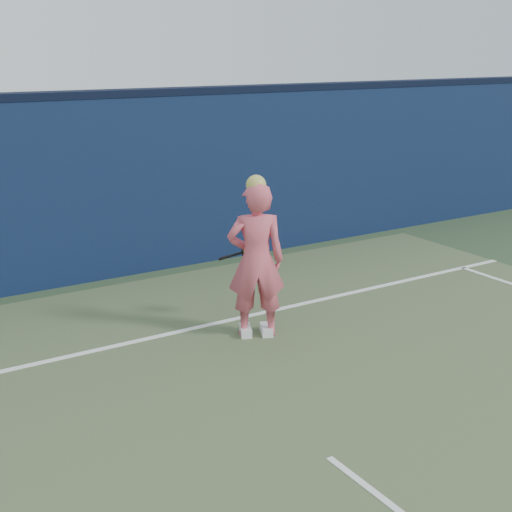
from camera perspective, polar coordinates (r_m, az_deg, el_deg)
backstop_wall at (r=10.12m, az=-13.36°, el=5.08°), size 24.00×0.40×2.50m
wall_cap at (r=9.95m, az=-13.86°, el=12.43°), size 24.00×0.42×0.10m
player at (r=7.89m, az=0.00°, el=-0.33°), size 0.76×0.65×1.84m
racket at (r=8.30m, az=-0.39°, el=0.43°), size 0.51×0.29×0.30m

